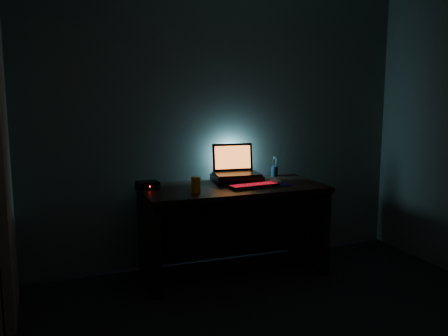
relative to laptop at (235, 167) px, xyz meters
name	(u,v)px	position (x,y,z in m)	size (l,w,h in m)	color
room	(349,148)	(-0.10, -1.82, 0.38)	(3.50, 4.00, 2.50)	black
desk	(231,215)	(-0.10, -0.15, -0.38)	(1.50, 0.70, 0.75)	black
curtain	(1,149)	(-1.81, -0.40, 0.28)	(0.06, 0.65, 2.30)	#AFA98C
riser	(237,179)	(0.00, -0.05, -0.09)	(0.40, 0.30, 0.06)	black
laptop	(235,167)	(0.00, 0.00, 0.00)	(0.40, 0.31, 0.26)	black
keyboard	(254,186)	(0.04, -0.31, -0.11)	(0.43, 0.18, 0.03)	black
mousepad	(275,184)	(0.26, -0.26, -0.12)	(0.22, 0.20, 0.00)	#0B0C53
mouse	(275,182)	(0.26, -0.26, -0.10)	(0.07, 0.11, 0.03)	#98989D
pen_cup	(274,171)	(0.42, 0.10, -0.08)	(0.06, 0.06, 0.09)	black
juice_glass	(196,185)	(-0.46, -0.34, -0.06)	(0.07, 0.07, 0.12)	orange
router	(148,185)	(-0.78, -0.06, -0.09)	(0.18, 0.15, 0.06)	black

